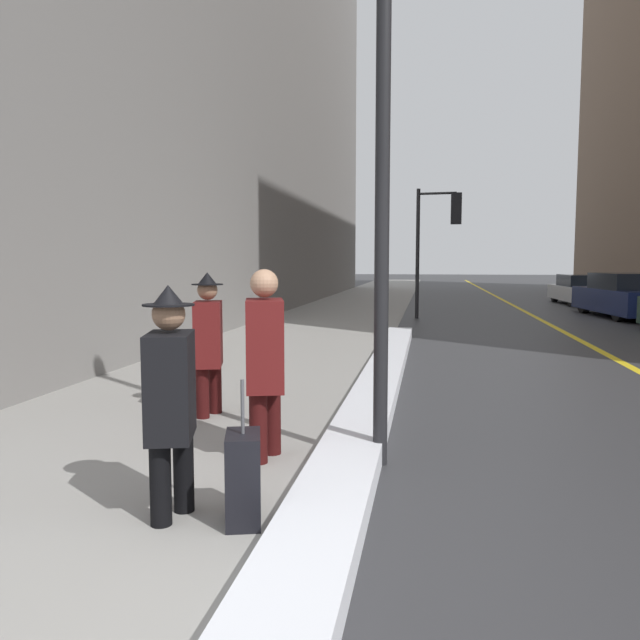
{
  "coord_description": "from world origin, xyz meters",
  "views": [
    {
      "loc": [
        0.78,
        -2.74,
        1.7
      ],
      "look_at": [
        -0.4,
        4.0,
        1.05
      ],
      "focal_mm": 35.0,
      "sensor_mm": 36.0,
      "label": 1
    }
  ],
  "objects_px": {
    "parked_car_navy": "(628,296)",
    "rolling_suitcase": "(243,479)",
    "pedestrian_in_fedora": "(170,393)",
    "pedestrian_nearside": "(208,338)",
    "traffic_light_near": "(441,225)",
    "pedestrian_in_glasses": "(265,355)",
    "lamp_post": "(384,52)",
    "parked_car_white": "(584,290)"
  },
  "relations": [
    {
      "from": "traffic_light_near",
      "to": "pedestrian_in_glasses",
      "type": "relative_size",
      "value": 2.34
    },
    {
      "from": "traffic_light_near",
      "to": "pedestrian_nearside",
      "type": "bearing_deg",
      "value": -96.33
    },
    {
      "from": "traffic_light_near",
      "to": "parked_car_white",
      "type": "xyz_separation_m",
      "value": [
        5.73,
        7.33,
        -2.2
      ]
    },
    {
      "from": "pedestrian_in_fedora",
      "to": "pedestrian_nearside",
      "type": "xyz_separation_m",
      "value": [
        -0.71,
        2.65,
        0.02
      ]
    },
    {
      "from": "rolling_suitcase",
      "to": "pedestrian_in_glasses",
      "type": "bearing_deg",
      "value": 173.27
    },
    {
      "from": "lamp_post",
      "to": "parked_car_white",
      "type": "bearing_deg",
      "value": 72.93
    },
    {
      "from": "traffic_light_near",
      "to": "pedestrian_in_glasses",
      "type": "bearing_deg",
      "value": -91.12
    },
    {
      "from": "lamp_post",
      "to": "pedestrian_nearside",
      "type": "bearing_deg",
      "value": 146.92
    },
    {
      "from": "traffic_light_near",
      "to": "parked_car_white",
      "type": "distance_m",
      "value": 9.56
    },
    {
      "from": "lamp_post",
      "to": "pedestrian_nearside",
      "type": "height_order",
      "value": "lamp_post"
    },
    {
      "from": "pedestrian_in_fedora",
      "to": "rolling_suitcase",
      "type": "xyz_separation_m",
      "value": [
        0.48,
        0.0,
        -0.54
      ]
    },
    {
      "from": "pedestrian_in_glasses",
      "to": "parked_car_navy",
      "type": "bearing_deg",
      "value": 138.67
    },
    {
      "from": "parked_car_navy",
      "to": "parked_car_white",
      "type": "bearing_deg",
      "value": -6.88
    },
    {
      "from": "parked_car_navy",
      "to": "parked_car_white",
      "type": "height_order",
      "value": "parked_car_navy"
    },
    {
      "from": "pedestrian_in_glasses",
      "to": "parked_car_navy",
      "type": "height_order",
      "value": "pedestrian_in_glasses"
    },
    {
      "from": "traffic_light_near",
      "to": "parked_car_white",
      "type": "height_order",
      "value": "traffic_light_near"
    },
    {
      "from": "parked_car_navy",
      "to": "rolling_suitcase",
      "type": "height_order",
      "value": "parked_car_navy"
    },
    {
      "from": "rolling_suitcase",
      "to": "traffic_light_near",
      "type": "bearing_deg",
      "value": 158.81
    },
    {
      "from": "pedestrian_in_glasses",
      "to": "parked_car_navy",
      "type": "distance_m",
      "value": 16.83
    },
    {
      "from": "lamp_post",
      "to": "rolling_suitcase",
      "type": "distance_m",
      "value": 3.42
    },
    {
      "from": "traffic_light_near",
      "to": "pedestrian_in_fedora",
      "type": "distance_m",
      "value": 15.27
    },
    {
      "from": "parked_car_white",
      "to": "rolling_suitcase",
      "type": "xyz_separation_m",
      "value": [
        -7.21,
        -22.34,
        -0.27
      ]
    },
    {
      "from": "traffic_light_near",
      "to": "pedestrian_nearside",
      "type": "distance_m",
      "value": 12.79
    },
    {
      "from": "pedestrian_nearside",
      "to": "pedestrian_in_glasses",
      "type": "bearing_deg",
      "value": 20.99
    },
    {
      "from": "pedestrian_nearside",
      "to": "parked_car_white",
      "type": "bearing_deg",
      "value": 141.33
    },
    {
      "from": "parked_car_navy",
      "to": "pedestrian_nearside",
      "type": "bearing_deg",
      "value": 143.08
    },
    {
      "from": "lamp_post",
      "to": "parked_car_white",
      "type": "relative_size",
      "value": 1.27
    },
    {
      "from": "pedestrian_nearside",
      "to": "parked_car_white",
      "type": "height_order",
      "value": "pedestrian_nearside"
    },
    {
      "from": "lamp_post",
      "to": "traffic_light_near",
      "type": "height_order",
      "value": "lamp_post"
    },
    {
      "from": "parked_car_navy",
      "to": "rolling_suitcase",
      "type": "bearing_deg",
      "value": 150.74
    },
    {
      "from": "pedestrian_nearside",
      "to": "parked_car_navy",
      "type": "bearing_deg",
      "value": 133.43
    },
    {
      "from": "pedestrian_nearside",
      "to": "parked_car_navy",
      "type": "xyz_separation_m",
      "value": [
        8.31,
        13.82,
        -0.22
      ]
    },
    {
      "from": "lamp_post",
      "to": "pedestrian_in_fedora",
      "type": "xyz_separation_m",
      "value": [
        -1.25,
        -1.37,
        -2.5
      ]
    },
    {
      "from": "pedestrian_nearside",
      "to": "rolling_suitcase",
      "type": "distance_m",
      "value": 2.96
    },
    {
      "from": "pedestrian_in_fedora",
      "to": "parked_car_navy",
      "type": "height_order",
      "value": "pedestrian_in_fedora"
    },
    {
      "from": "traffic_light_near",
      "to": "pedestrian_in_glasses",
      "type": "distance_m",
      "value": 13.93
    },
    {
      "from": "pedestrian_in_glasses",
      "to": "parked_car_white",
      "type": "xyz_separation_m",
      "value": [
        7.41,
        21.03,
        -0.34
      ]
    },
    {
      "from": "parked_car_navy",
      "to": "rolling_suitcase",
      "type": "relative_size",
      "value": 4.97
    },
    {
      "from": "pedestrian_in_glasses",
      "to": "pedestrian_nearside",
      "type": "bearing_deg",
      "value": -159.01
    },
    {
      "from": "traffic_light_near",
      "to": "parked_car_navy",
      "type": "height_order",
      "value": "traffic_light_near"
    },
    {
      "from": "pedestrian_in_glasses",
      "to": "lamp_post",
      "type": "bearing_deg",
      "value": 77.72
    },
    {
      "from": "lamp_post",
      "to": "rolling_suitcase",
      "type": "bearing_deg",
      "value": -119.41
    }
  ]
}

